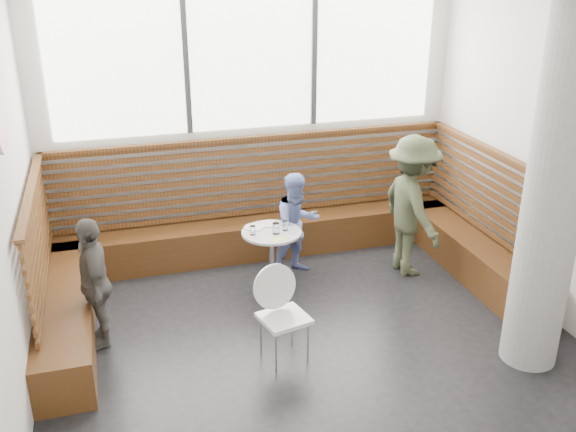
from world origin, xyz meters
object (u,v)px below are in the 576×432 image
object	(u,v)px
adult_man	(412,206)
cafe_chair	(282,306)
cafe_table	(272,247)
child_back	(297,225)
child_left	(94,282)
concrete_column	(554,196)

from	to	relation	value
adult_man	cafe_chair	bearing A→B (deg)	120.84
cafe_table	child_back	world-z (taller)	child_back
cafe_chair	child_back	distance (m)	1.67
cafe_chair	child_left	distance (m)	1.77
concrete_column	cafe_chair	size ratio (longest dim) A/B	3.59
cafe_chair	adult_man	size ratio (longest dim) A/B	0.54
concrete_column	adult_man	size ratio (longest dim) A/B	1.95
cafe_table	child_left	bearing A→B (deg)	-162.21
child_back	child_left	bearing A→B (deg)	-176.56
adult_man	child_left	xyz separation A→B (m)	(-3.50, -0.51, -0.17)
concrete_column	cafe_chair	distance (m)	2.52
cafe_chair	cafe_table	bearing A→B (deg)	65.80
cafe_chair	child_left	size ratio (longest dim) A/B	0.69
cafe_table	adult_man	world-z (taller)	adult_man
cafe_table	child_back	size ratio (longest dim) A/B	0.55
cafe_table	cafe_chair	distance (m)	1.34
cafe_table	child_left	size ratio (longest dim) A/B	0.52
adult_man	child_back	world-z (taller)	adult_man
cafe_chair	child_back	size ratio (longest dim) A/B	0.73
cafe_table	adult_man	xyz separation A→B (m)	(1.63, -0.09, 0.34)
cafe_chair	adult_man	distance (m)	2.26
cafe_table	cafe_chair	xyz separation A→B (m)	(-0.25, -1.31, 0.04)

